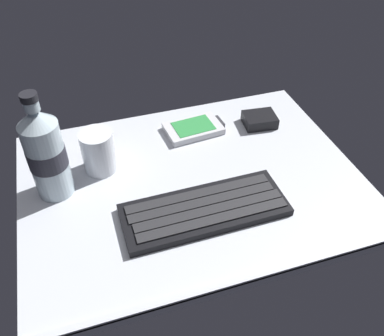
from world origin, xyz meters
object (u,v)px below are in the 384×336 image
(keyboard, at_px, (205,209))
(handheld_device, at_px, (194,128))
(juice_cup, at_px, (99,153))
(water_bottle, at_px, (46,153))
(charger_block, at_px, (260,120))

(keyboard, xyz_separation_m, handheld_device, (0.06, 0.23, -0.00))
(juice_cup, distance_m, water_bottle, 0.11)
(handheld_device, xyz_separation_m, juice_cup, (-0.21, -0.06, 0.03))
(juice_cup, height_order, charger_block, juice_cup)
(handheld_device, height_order, juice_cup, juice_cup)
(handheld_device, bearing_deg, water_bottle, -162.06)
(keyboard, relative_size, water_bottle, 1.40)
(keyboard, xyz_separation_m, charger_block, (0.20, 0.21, 0.00))
(charger_block, bearing_deg, juice_cup, -173.58)
(keyboard, distance_m, charger_block, 0.30)
(keyboard, bearing_deg, handheld_device, 76.36)
(water_bottle, distance_m, charger_block, 0.46)
(keyboard, xyz_separation_m, juice_cup, (-0.15, 0.17, 0.03))
(handheld_device, relative_size, water_bottle, 0.64)
(handheld_device, height_order, water_bottle, water_bottle)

